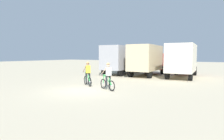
{
  "coord_description": "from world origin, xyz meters",
  "views": [
    {
      "loc": [
        8.14,
        -9.23,
        2.3
      ],
      "look_at": [
        0.02,
        3.57,
        1.1
      ],
      "focal_mm": 30.45,
      "sensor_mm": 36.0,
      "label": 1
    }
  ],
  "objects_px": {
    "box_truck_tan_camper": "(147,59)",
    "box_truck_cream_rv": "(182,59)",
    "cyclist_orange_shirt": "(88,74)",
    "box_truck_grey_hauler": "(122,59)",
    "cyclist_cowboy_hat": "(108,77)"
  },
  "relations": [
    {
      "from": "box_truck_tan_camper",
      "to": "box_truck_cream_rv",
      "type": "relative_size",
      "value": 0.99
    },
    {
      "from": "box_truck_tan_camper",
      "to": "cyclist_cowboy_hat",
      "type": "bearing_deg",
      "value": -83.18
    },
    {
      "from": "box_truck_cream_rv",
      "to": "cyclist_cowboy_hat",
      "type": "height_order",
      "value": "box_truck_cream_rv"
    },
    {
      "from": "box_truck_grey_hauler",
      "to": "box_truck_tan_camper",
      "type": "height_order",
      "value": "same"
    },
    {
      "from": "box_truck_grey_hauler",
      "to": "cyclist_orange_shirt",
      "type": "distance_m",
      "value": 9.26
    },
    {
      "from": "box_truck_tan_camper",
      "to": "cyclist_orange_shirt",
      "type": "bearing_deg",
      "value": -97.09
    },
    {
      "from": "box_truck_cream_rv",
      "to": "cyclist_orange_shirt",
      "type": "height_order",
      "value": "box_truck_cream_rv"
    },
    {
      "from": "box_truck_tan_camper",
      "to": "box_truck_cream_rv",
      "type": "distance_m",
      "value": 3.72
    },
    {
      "from": "box_truck_grey_hauler",
      "to": "cyclist_cowboy_hat",
      "type": "relative_size",
      "value": 3.76
    },
    {
      "from": "cyclist_orange_shirt",
      "to": "cyclist_cowboy_hat",
      "type": "height_order",
      "value": "same"
    },
    {
      "from": "box_truck_cream_rv",
      "to": "cyclist_orange_shirt",
      "type": "distance_m",
      "value": 10.46
    },
    {
      "from": "box_truck_tan_camper",
      "to": "cyclist_orange_shirt",
      "type": "relative_size",
      "value": 3.78
    },
    {
      "from": "box_truck_grey_hauler",
      "to": "box_truck_tan_camper",
      "type": "distance_m",
      "value": 3.24
    },
    {
      "from": "cyclist_orange_shirt",
      "to": "cyclist_cowboy_hat",
      "type": "relative_size",
      "value": 1.0
    },
    {
      "from": "box_truck_tan_camper",
      "to": "cyclist_orange_shirt",
      "type": "xyz_separation_m",
      "value": [
        -1.12,
        -8.99,
        -1.03
      ]
    }
  ]
}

